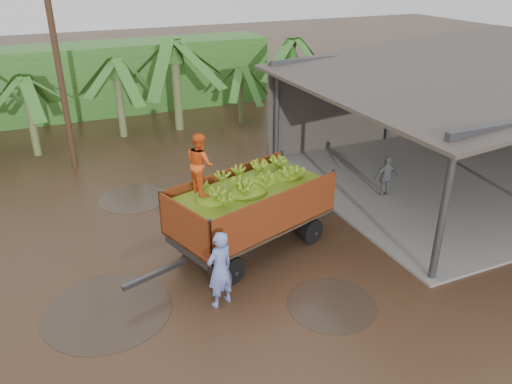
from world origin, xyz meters
The scene contains 8 objects.
ground centered at (0.00, 0.00, 0.00)m, with size 100.00×100.00×0.00m, color black.
packing_shed centered at (11.77, 1.77, 2.50)m, with size 12.78×10.80×4.76m.
hedge_north centered at (-2.00, 16.00, 1.80)m, with size 22.00×3.00×3.60m, color #2D661E.
banana_trailer centered at (1.54, -0.32, 1.40)m, with size 6.46×3.55×3.75m.
man_blue centered at (-0.14, -2.39, 1.00)m, with size 0.73×0.48×2.01m, color #707FCC.
man_grey centered at (7.24, 0.92, 0.77)m, with size 0.91×0.38×1.54m, color slate.
utility_pole centered at (-2.50, 8.24, 4.29)m, with size 1.20×0.24×8.46m.
banana_plants centered at (-4.56, 6.84, 1.92)m, with size 23.97×20.20×4.41m.
Camera 1 is at (-3.38, -11.82, 7.75)m, focal length 35.00 mm.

